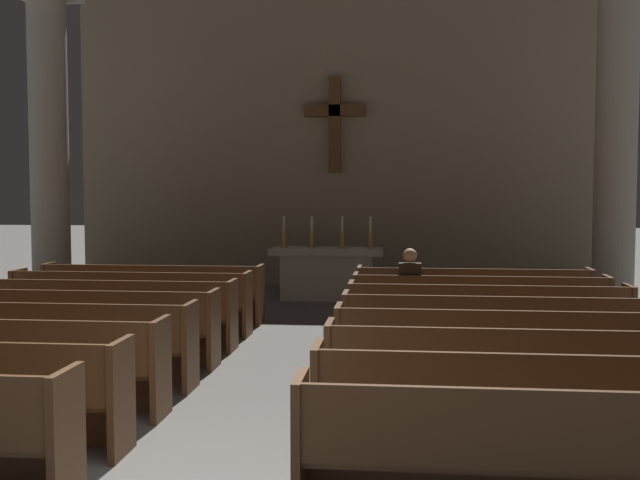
{
  "coord_description": "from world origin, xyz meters",
  "views": [
    {
      "loc": [
        1.44,
        -4.91,
        2.15
      ],
      "look_at": [
        0.0,
        8.78,
        1.25
      ],
      "focal_mm": 43.34,
      "sensor_mm": 36.0,
      "label": 1
    }
  ],
  "objects_px": {
    "pew_right_row_2": "(548,411)",
    "candlestick_inner_right": "(342,238)",
    "pew_right_row_8": "(473,298)",
    "pew_left_row_7": "(131,302)",
    "pew_right_row_4": "(510,354)",
    "pew_right_row_5": "(497,335)",
    "pew_left_row_6": "(104,313)",
    "altar": "(327,272)",
    "pew_left_row_8": "(153,293)",
    "column_left_second": "(49,152)",
    "candlestick_outer_left": "(284,238)",
    "pew_left_row_4": "(33,343)",
    "column_right_second": "(616,149)",
    "pew_right_row_6": "(487,320)",
    "candlestick_outer_right": "(370,238)",
    "pew_right_row_7": "(479,308)",
    "candlestick_inner_left": "(312,238)",
    "pew_left_row_5": "(72,327)",
    "pew_right_row_1": "(579,457)",
    "lone_worshipper": "(410,291)",
    "pew_right_row_3": "(526,378)"
  },
  "relations": [
    {
      "from": "pew_left_row_6",
      "to": "altar",
      "type": "height_order",
      "value": "altar"
    },
    {
      "from": "pew_right_row_8",
      "to": "pew_left_row_7",
      "type": "bearing_deg",
      "value": -168.64
    },
    {
      "from": "pew_left_row_5",
      "to": "column_right_second",
      "type": "relative_size",
      "value": 0.61
    },
    {
      "from": "pew_right_row_8",
      "to": "candlestick_inner_left",
      "type": "xyz_separation_m",
      "value": [
        -2.85,
        2.94,
        0.73
      ]
    },
    {
      "from": "column_left_second",
      "to": "column_right_second",
      "type": "distance_m",
      "value": 10.32
    },
    {
      "from": "pew_right_row_1",
      "to": "pew_right_row_4",
      "type": "relative_size",
      "value": 1.0
    },
    {
      "from": "pew_right_row_4",
      "to": "pew_right_row_5",
      "type": "height_order",
      "value": "same"
    },
    {
      "from": "candlestick_inner_left",
      "to": "candlestick_outer_right",
      "type": "relative_size",
      "value": 1.0
    },
    {
      "from": "pew_left_row_8",
      "to": "altar",
      "type": "relative_size",
      "value": 1.63
    },
    {
      "from": "pew_right_row_6",
      "to": "pew_right_row_8",
      "type": "bearing_deg",
      "value": 90.0
    },
    {
      "from": "pew_left_row_7",
      "to": "pew_right_row_2",
      "type": "distance_m",
      "value": 7.24
    },
    {
      "from": "altar",
      "to": "lone_worshipper",
      "type": "relative_size",
      "value": 1.67
    },
    {
      "from": "pew_left_row_6",
      "to": "candlestick_outer_left",
      "type": "bearing_deg",
      "value": 71.15
    },
    {
      "from": "pew_right_row_6",
      "to": "candlestick_inner_left",
      "type": "bearing_deg",
      "value": 119.76
    },
    {
      "from": "pew_right_row_4",
      "to": "candlestick_outer_right",
      "type": "bearing_deg",
      "value": 103.6
    },
    {
      "from": "pew_right_row_5",
      "to": "column_left_second",
      "type": "relative_size",
      "value": 0.61
    },
    {
      "from": "pew_right_row_6",
      "to": "candlestick_outer_right",
      "type": "bearing_deg",
      "value": 108.85
    },
    {
      "from": "pew_right_row_1",
      "to": "pew_right_row_8",
      "type": "xyz_separation_m",
      "value": [
        0.0,
        7.19,
        0.0
      ]
    },
    {
      "from": "pew_left_row_4",
      "to": "pew_right_row_6",
      "type": "distance_m",
      "value": 5.51
    },
    {
      "from": "pew_left_row_4",
      "to": "altar",
      "type": "bearing_deg",
      "value": 70.07
    },
    {
      "from": "pew_left_row_7",
      "to": "candlestick_outer_right",
      "type": "height_order",
      "value": "candlestick_outer_right"
    },
    {
      "from": "candlestick_inner_right",
      "to": "candlestick_outer_right",
      "type": "xyz_separation_m",
      "value": [
        0.55,
        0.0,
        0.0
      ]
    },
    {
      "from": "pew_right_row_2",
      "to": "column_left_second",
      "type": "height_order",
      "value": "column_left_second"
    },
    {
      "from": "candlestick_outer_right",
      "to": "lone_worshipper",
      "type": "height_order",
      "value": "candlestick_outer_right"
    },
    {
      "from": "pew_right_row_7",
      "to": "candlestick_outer_left",
      "type": "xyz_separation_m",
      "value": [
        -3.4,
        3.97,
        0.73
      ]
    },
    {
      "from": "pew_right_row_2",
      "to": "candlestick_inner_right",
      "type": "xyz_separation_m",
      "value": [
        -2.25,
        9.1,
        0.73
      ]
    },
    {
      "from": "pew_right_row_1",
      "to": "candlestick_outer_left",
      "type": "bearing_deg",
      "value": 108.58
    },
    {
      "from": "pew_right_row_5",
      "to": "candlestick_outer_right",
      "type": "xyz_separation_m",
      "value": [
        -1.7,
        6.02,
        0.73
      ]
    },
    {
      "from": "column_left_second",
      "to": "pew_right_row_5",
      "type": "bearing_deg",
      "value": -32.98
    },
    {
      "from": "pew_right_row_1",
      "to": "pew_right_row_7",
      "type": "xyz_separation_m",
      "value": [
        0.0,
        6.16,
        0.0
      ]
    },
    {
      "from": "pew_right_row_8",
      "to": "pew_right_row_5",
      "type": "bearing_deg",
      "value": -90.0
    },
    {
      "from": "pew_right_row_4",
      "to": "pew_right_row_5",
      "type": "bearing_deg",
      "value": 90.0
    },
    {
      "from": "pew_right_row_1",
      "to": "candlestick_inner_left",
      "type": "relative_size",
      "value": 5.79
    },
    {
      "from": "pew_left_row_7",
      "to": "candlestick_outer_left",
      "type": "xyz_separation_m",
      "value": [
        1.7,
        3.97,
        0.73
      ]
    },
    {
      "from": "pew_left_row_8",
      "to": "pew_right_row_3",
      "type": "bearing_deg",
      "value": -45.14
    },
    {
      "from": "pew_right_row_1",
      "to": "pew_right_row_3",
      "type": "height_order",
      "value": "same"
    },
    {
      "from": "pew_left_row_8",
      "to": "candlestick_inner_right",
      "type": "distance_m",
      "value": 4.16
    },
    {
      "from": "pew_right_row_7",
      "to": "candlestick_inner_left",
      "type": "relative_size",
      "value": 5.79
    },
    {
      "from": "pew_right_row_3",
      "to": "column_right_second",
      "type": "distance_m",
      "value": 7.89
    },
    {
      "from": "pew_right_row_5",
      "to": "lone_worshipper",
      "type": "height_order",
      "value": "lone_worshipper"
    },
    {
      "from": "pew_right_row_1",
      "to": "pew_right_row_6",
      "type": "bearing_deg",
      "value": 90.0
    },
    {
      "from": "pew_left_row_7",
      "to": "pew_right_row_4",
      "type": "xyz_separation_m",
      "value": [
        5.11,
        -3.08,
        0.0
      ]
    },
    {
      "from": "pew_left_row_5",
      "to": "candlestick_outer_left",
      "type": "height_order",
      "value": "candlestick_outer_left"
    },
    {
      "from": "pew_left_row_4",
      "to": "pew_left_row_7",
      "type": "bearing_deg",
      "value": 90.0
    },
    {
      "from": "pew_left_row_6",
      "to": "pew_left_row_8",
      "type": "bearing_deg",
      "value": 90.0
    },
    {
      "from": "column_right_second",
      "to": "candlestick_outer_left",
      "type": "xyz_separation_m",
      "value": [
        -6.01,
        1.01,
        -1.65
      ]
    },
    {
      "from": "pew_right_row_2",
      "to": "candlestick_outer_left",
      "type": "height_order",
      "value": "candlestick_outer_left"
    },
    {
      "from": "pew_right_row_2",
      "to": "pew_right_row_4",
      "type": "relative_size",
      "value": 1.0
    },
    {
      "from": "candlestick_outer_left",
      "to": "candlestick_outer_right",
      "type": "relative_size",
      "value": 1.0
    },
    {
      "from": "pew_left_row_6",
      "to": "altar",
      "type": "relative_size",
      "value": 1.63
    }
  ]
}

